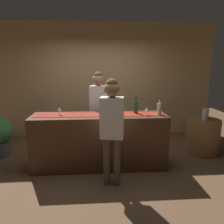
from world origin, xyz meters
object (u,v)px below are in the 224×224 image
wine_glass_near_customer (59,109)px  customer_sipping (112,122)px  vase_on_side_table (205,114)px  wine_glass_mid_counter (147,109)px  wine_bottle_clear (159,109)px  round_side_table (203,136)px  wine_bottle_green (136,107)px  wine_glass_far_end (102,108)px  bartender (99,104)px

wine_glass_near_customer → customer_sipping: customer_sipping is taller
vase_on_side_table → wine_glass_mid_counter: bearing=-159.4°
wine_bottle_clear → round_side_table: bearing=24.8°
wine_glass_mid_counter → wine_bottle_green: bearing=134.2°
wine_bottle_clear → round_side_table: (1.14, 0.53, -0.73)m
round_side_table → customer_sipping: bearing=-151.6°
customer_sipping → wine_glass_mid_counter: bearing=50.9°
wine_glass_mid_counter → customer_sipping: size_ratio=0.09×
round_side_table → vase_on_side_table: size_ratio=3.08×
wine_bottle_green → round_side_table: 1.74m
wine_glass_near_customer → wine_glass_mid_counter: size_ratio=1.00×
wine_glass_mid_counter → customer_sipping: (-0.65, -0.54, -0.06)m
wine_bottle_green → round_side_table: size_ratio=0.41×
wine_bottle_green → wine_bottle_clear: (0.40, -0.15, 0.00)m
wine_bottle_green → round_side_table: bearing=14.0°
wine_bottle_clear → vase_on_side_table: bearing=23.2°
wine_glass_near_customer → wine_glass_mid_counter: bearing=-3.8°
wine_glass_far_end → customer_sipping: 0.69m
wine_bottle_clear → wine_glass_near_customer: 1.77m
wine_glass_mid_counter → bartender: bartender is taller
wine_bottle_green → wine_bottle_clear: size_ratio=1.00×
wine_bottle_green → customer_sipping: bearing=-124.3°
wine_bottle_green → wine_glass_mid_counter: 0.24m
wine_glass_mid_counter → bartender: 1.07m
wine_bottle_green → wine_glass_mid_counter: (0.17, -0.17, -0.01)m
wine_glass_mid_counter → round_side_table: (1.37, 0.55, -0.72)m
wine_bottle_clear → customer_sipping: (-0.88, -0.57, -0.07)m
wine_bottle_green → wine_glass_far_end: bearing=-176.5°
wine_glass_far_end → vase_on_side_table: bearing=9.9°
vase_on_side_table → wine_glass_near_customer: bearing=-172.0°
wine_glass_near_customer → wine_glass_far_end: (0.74, 0.03, 0.00)m
round_side_table → bartender: bearing=177.2°
customer_sipping → wine_bottle_green: bearing=66.9°
wine_bottle_clear → bartender: size_ratio=0.17×
customer_sipping → round_side_table: 2.39m
customer_sipping → round_side_table: bearing=39.7°
wine_glass_far_end → vase_on_side_table: (2.15, 0.38, -0.23)m
wine_bottle_clear → wine_glass_near_customer: bearing=177.5°
wine_glass_far_end → vase_on_side_table: size_ratio=0.60×
customer_sipping → round_side_table: customer_sipping is taller
wine_bottle_clear → customer_sipping: customer_sipping is taller
wine_glass_far_end → customer_sipping: customer_sipping is taller
customer_sipping → round_side_table: (2.02, 1.10, -0.66)m
wine_glass_mid_counter → customer_sipping: bearing=-140.4°
wine_bottle_green → customer_sipping: size_ratio=0.18×
wine_bottle_green → wine_glass_near_customer: size_ratio=2.10×
wine_glass_mid_counter → customer_sipping: 0.85m
wine_glass_near_customer → round_side_table: wine_glass_near_customer is taller
wine_bottle_green → wine_glass_mid_counter: size_ratio=2.10×
vase_on_side_table → customer_sipping: bearing=-152.4°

